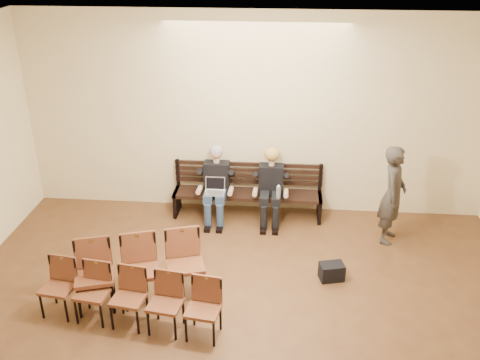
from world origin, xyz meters
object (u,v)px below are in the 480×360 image
Objects in this scene: seated_woman at (271,189)px; bag at (332,272)px; laptop at (214,194)px; water_bottle at (278,199)px; passerby at (394,188)px; chair_row_front at (141,271)px; bench at (247,204)px; seated_man at (216,185)px; chair_row_back at (128,299)px.

seated_woman is 1.99m from bag.
water_bottle is at bearing -14.60° from laptop.
water_bottle is at bearing -65.48° from seated_woman.
passerby is 4.10m from chair_row_front.
water_bottle reaches higher than bench.
water_bottle is (0.13, -0.29, -0.04)m from seated_woman.
chair_row_back is at bearing -104.74° from seated_man.
seated_man is 5.39× the size of water_bottle.
passerby reaches higher than water_bottle.
bench is 10.86× the size of water_bottle.
chair_row_front reaches higher than bench.
seated_woman is 5.07× the size of water_bottle.
bench is 2.53m from passerby.
bag is at bearing -52.80° from bench.
seated_man reaches higher than bench.
chair_row_front is at bearing -106.76° from seated_man.
chair_row_back is at bearing 140.25° from passerby.
bench is at bearing 163.65° from seated_woman.
bench is at bearing 74.88° from chair_row_back.
bag is 0.20× the size of chair_row_front.
bag is 2.73m from chair_row_front.
bench reaches higher than bag.
water_bottle is 3.17m from chair_row_back.
bench is at bearing 127.20° from bag.
seated_woman reaches higher than chair_row_front.
passerby is (2.89, -0.26, 0.37)m from laptop.
bag is at bearing 157.29° from passerby.
bag is 1.75m from passerby.
bench is 0.72m from laptop.
chair_row_front is 0.72× the size of chair_row_back.
chair_row_front is at bearing -116.52° from bench.
seated_woman is at bearing 119.64° from bag.
passerby is 4.39m from chair_row_back.
seated_man is 0.94m from seated_woman.
seated_woman is at bearing 37.73° from chair_row_front.
seated_man is 2.94m from passerby.
laptop is at bearing 101.77° from passerby.
passerby is (1.81, -0.19, 0.37)m from water_bottle.
chair_row_front reaches higher than chair_row_back.
seated_man is at bearing 180.00° from seated_woman.
chair_row_front is at bearing 93.79° from chair_row_back.
chair_row_back is (-0.76, -2.88, -0.26)m from seated_man.
seated_woman is 0.65× the size of passerby.
seated_woman is at bearing -16.35° from bench.
seated_man reaches higher than seated_woman.
passerby reaches higher than bench.
chair_row_back reaches higher than water_bottle.
bench is 0.76m from water_bottle.
seated_woman is 0.51× the size of chair_row_back.
seated_woman reaches higher than water_bottle.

